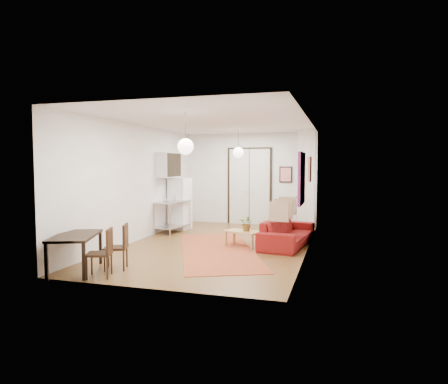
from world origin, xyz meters
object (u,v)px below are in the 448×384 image
(dining_chair_near, at_px, (118,243))
(coffee_table, at_px, (243,233))
(sofa, at_px, (287,232))
(dining_chair_far, at_px, (102,248))
(fridge, at_px, (180,204))
(dining_table, at_px, (75,239))
(black_side_chair, at_px, (304,209))
(kitchen_counter, at_px, (173,212))

(dining_chair_near, bearing_deg, coffee_table, 126.06)
(sofa, xyz_separation_m, dining_chair_far, (-2.74, -3.45, 0.16))
(fridge, height_order, dining_chair_near, fridge)
(coffee_table, bearing_deg, dining_table, -127.83)
(fridge, height_order, dining_chair_far, fridge)
(dining_chair_near, bearing_deg, sofa, 116.85)
(coffee_table, bearing_deg, black_side_chair, 70.55)
(sofa, bearing_deg, dining_chair_near, 144.81)
(sofa, relative_size, coffee_table, 2.35)
(kitchen_counter, distance_m, fridge, 0.57)
(black_side_chair, bearing_deg, dining_chair_near, 59.49)
(fridge, distance_m, dining_chair_near, 4.50)
(coffee_table, relative_size, dining_chair_far, 1.10)
(coffee_table, xyz_separation_m, fridge, (-2.36, 1.86, 0.44))
(sofa, height_order, black_side_chair, black_side_chair)
(sofa, xyz_separation_m, black_side_chair, (0.13, 2.87, 0.26))
(dining_chair_far, bearing_deg, dining_table, -118.82)
(fridge, relative_size, dining_chair_near, 1.82)
(dining_table, height_order, dining_chair_far, dining_chair_far)
(dining_table, xyz_separation_m, dining_chair_far, (0.60, -0.09, -0.12))
(sofa, relative_size, fridge, 1.42)
(black_side_chair, bearing_deg, fridge, 16.88)
(dining_table, distance_m, dining_chair_far, 0.62)
(sofa, relative_size, dining_chair_near, 2.59)
(dining_chair_far, height_order, black_side_chair, black_side_chair)
(sofa, distance_m, kitchen_counter, 3.51)
(coffee_table, xyz_separation_m, black_side_chair, (1.13, 3.20, 0.26))
(coffee_table, distance_m, kitchen_counter, 2.72)
(coffee_table, height_order, dining_chair_near, dining_chair_near)
(coffee_table, relative_size, fridge, 0.61)
(kitchen_counter, bearing_deg, dining_chair_near, -72.99)
(fridge, xyz_separation_m, black_side_chair, (3.49, 1.34, -0.19))
(dining_chair_near, distance_m, dining_chair_far, 0.52)
(dining_table, height_order, dining_chair_near, dining_chair_near)
(coffee_table, relative_size, kitchen_counter, 0.74)
(sofa, bearing_deg, fridge, 73.61)
(dining_chair_near, bearing_deg, dining_table, -74.30)
(kitchen_counter, height_order, black_side_chair, black_side_chair)
(sofa, distance_m, dining_chair_far, 4.41)
(dining_chair_near, relative_size, black_side_chair, 0.85)
(dining_chair_near, xyz_separation_m, dining_chair_far, (0.00, -0.52, 0.00))
(dining_table, bearing_deg, sofa, 45.08)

